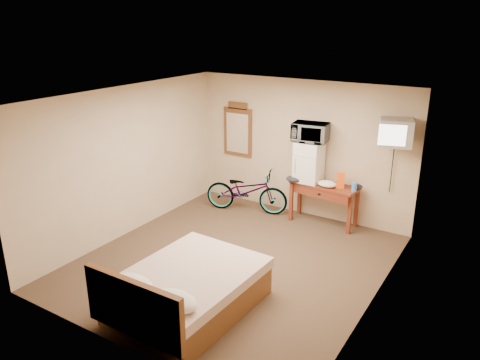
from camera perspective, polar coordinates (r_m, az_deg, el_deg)
The scene contains 13 objects.
room at distance 6.70m, azimuth -0.85°, elevation -0.56°, with size 4.60×4.64×2.50m.
desk at distance 8.35m, azimuth 10.13°, elevation -1.43°, with size 1.24×0.58×0.75m.
mini_fridge at distance 8.33m, azimuth 8.38°, elevation 2.23°, with size 0.44×0.44×0.73m.
microwave at distance 8.19m, azimuth 8.56°, elevation 5.76°, with size 0.60×0.41×0.33m, color white.
snack_bag at distance 8.15m, azimuth 12.15°, elevation -0.06°, with size 0.14×0.08×0.27m, color #F15715.
blue_cup at distance 8.07m, azimuth 13.75°, elevation -0.84°, with size 0.09×0.09×0.15m, color #4486EA.
cloth_cream at distance 8.20m, azimuth 10.57°, elevation -0.46°, with size 0.34×0.26×0.10m, color silver.
cloth_dark_a at distance 8.35m, azimuth 6.54°, elevation 0.11°, with size 0.28×0.21×0.10m, color black.
cloth_dark_b at distance 8.19m, azimuth 14.05°, elevation -0.78°, with size 0.20×0.17×0.09m, color black.
crt_television at distance 7.71m, azimuth 18.47°, elevation 5.51°, with size 0.59×0.64×0.43m.
wall_mirror at distance 9.19m, azimuth -0.27°, elevation 6.10°, with size 0.62×0.04×1.06m.
bicycle at distance 8.84m, azimuth 0.81°, elevation -1.32°, with size 0.55×1.58×0.83m, color black.
bed at distance 6.02m, azimuth -6.74°, elevation -13.24°, with size 1.47×1.95×0.90m.
Camera 1 is at (3.42, -5.30, 3.52)m, focal length 35.00 mm.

